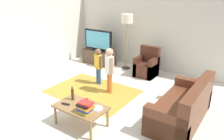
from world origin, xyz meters
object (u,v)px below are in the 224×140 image
armchair (147,66)px  plate (97,108)px  couch (185,108)px  tv (98,40)px  coffee_table (81,108)px  tv_stand (99,57)px  bottle (73,94)px  soda_can (87,101)px  tv_remote (66,104)px  floor_lamp (127,22)px  book_stack (85,107)px  child_near_tv (98,63)px  child_center (109,66)px

armchair → plate: (0.45, -3.01, 0.13)m
couch → tv: bearing=153.1°
armchair → coffee_table: armchair is taller
tv_stand → armchair: size_ratio=1.33×
tv → armchair: tv is taller
bottle → tv_stand: bearing=119.6°
tv_stand → soda_can: soda_can is taller
bottle → coffee_table: bearing=-18.4°
soda_can → tv_remote: bearing=-144.0°
armchair → coffee_table: 3.11m
floor_lamp → coffee_table: floor_lamp is taller
floor_lamp → soda_can: 3.51m
floor_lamp → armchair: bearing=-12.5°
tv_stand → plate: bearing=-52.3°
soda_can → floor_lamp: bearing=108.2°
floor_lamp → coffee_table: bearing=-73.2°
book_stack → child_near_tv: bearing=122.1°
floor_lamp → child_near_tv: 1.80m
tv → child_near_tv: (1.08, -1.36, -0.24)m
child_near_tv → floor_lamp: bearing=91.5°
plate → child_center: bearing=117.0°
tv_stand → coffee_table: size_ratio=1.20×
bottle → soda_can: (0.35, 0.02, -0.06)m
child_near_tv → bottle: (0.65, -1.66, -0.07)m
coffee_table → soda_can: bearing=67.4°
child_near_tv → child_center: bearing=-25.1°
book_stack → tv_remote: bearing=-179.6°
book_stack → tv_remote: book_stack is taller
couch → coffee_table: couch is taller
bottle → child_center: bearing=93.7°
armchair → soda_can: (0.18, -2.99, 0.18)m
couch → floor_lamp: size_ratio=1.01×
child_near_tv → book_stack: 2.22m
child_near_tv → child_center: child_center is taller
floor_lamp → tv_remote: 3.67m
child_center → soda_can: child_center is taller
plate → couch: bearing=42.9°
armchair → soda_can: armchair is taller
armchair → couch: bearing=-46.5°
armchair → child_center: 1.68m
tv_stand → couch: (3.63, -1.86, 0.05)m
tv_stand → coffee_table: (2.03, -3.15, 0.13)m
child_center → tv_remote: 1.64m
child_center → plate: bearing=-63.0°
child_near_tv → coffee_table: 2.02m
floor_lamp → plate: size_ratio=8.09×
armchair → plate: 3.04m
tv → coffee_table: (2.03, -3.12, -0.48)m
tv_stand → book_stack: 3.97m
coffee_table → book_stack: (0.22, -0.12, 0.15)m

